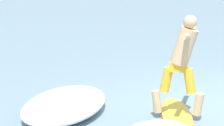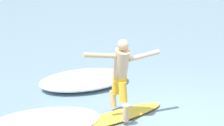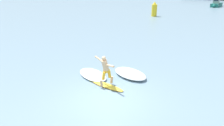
{
  "view_description": "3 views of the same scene",
  "coord_description": "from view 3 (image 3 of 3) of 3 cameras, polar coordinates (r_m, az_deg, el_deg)",
  "views": [
    {
      "loc": [
        -8.97,
        1.27,
        2.73
      ],
      "look_at": [
        -0.83,
        1.93,
        0.88
      ],
      "focal_mm": 85.0,
      "sensor_mm": 36.0,
      "label": 1
    },
    {
      "loc": [
        -4.39,
        -4.81,
        3.52
      ],
      "look_at": [
        -0.44,
        1.97,
        0.74
      ],
      "focal_mm": 60.0,
      "sensor_mm": 36.0,
      "label": 2
    },
    {
      "loc": [
        5.95,
        -6.41,
        5.03
      ],
      "look_at": [
        -1.41,
        1.87,
        0.87
      ],
      "focal_mm": 35.0,
      "sensor_mm": 36.0,
      "label": 3
    }
  ],
  "objects": [
    {
      "name": "ground_plane",
      "position": [
        10.09,
        -1.1,
        -9.33
      ],
      "size": [
        200.0,
        200.0,
        0.0
      ],
      "primitive_type": "plane",
      "color": "gray"
    },
    {
      "name": "channel_marker_buoy",
      "position": [
        34.59,
        10.99,
        13.51
      ],
      "size": [
        0.81,
        0.81,
        2.19
      ],
      "color": "yellow",
      "rests_on": "ground"
    },
    {
      "name": "wave_foam_at_nose",
      "position": [
        12.34,
        4.78,
        -2.77
      ],
      "size": [
        2.35,
        1.6,
        0.31
      ],
      "color": "white",
      "rests_on": "ground"
    },
    {
      "name": "surfboard",
      "position": [
        11.21,
        -1.57,
        -5.84
      ],
      "size": [
        2.25,
        0.59,
        0.22
      ],
      "color": "yellow",
      "rests_on": "ground"
    },
    {
      "name": "small_boat_offshore",
      "position": [
        52.35,
        25.61,
        13.78
      ],
      "size": [
        2.11,
        5.84,
        2.89
      ],
      "color": "#1C6A5D",
      "rests_on": "ground"
    },
    {
      "name": "surfer",
      "position": [
        10.76,
        -1.72,
        -1.41
      ],
      "size": [
        1.5,
        0.84,
        1.58
      ],
      "color": "tan",
      "rests_on": "surfboard"
    },
    {
      "name": "wave_foam_at_tail",
      "position": [
        12.35,
        -5.05,
        -3.04
      ],
      "size": [
        2.42,
        1.67,
        0.2
      ],
      "color": "white",
      "rests_on": "ground"
    }
  ]
}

